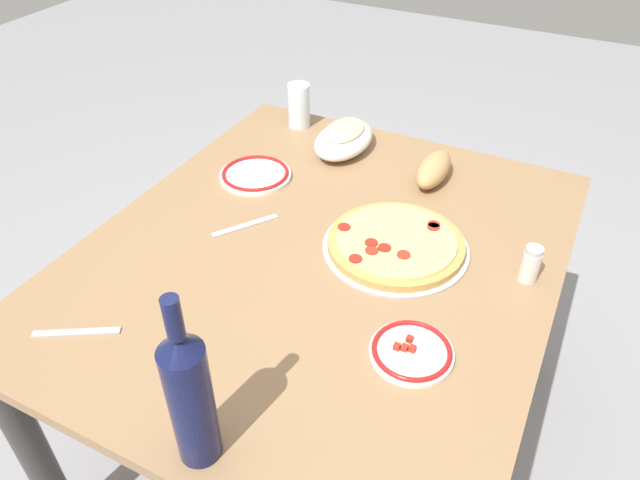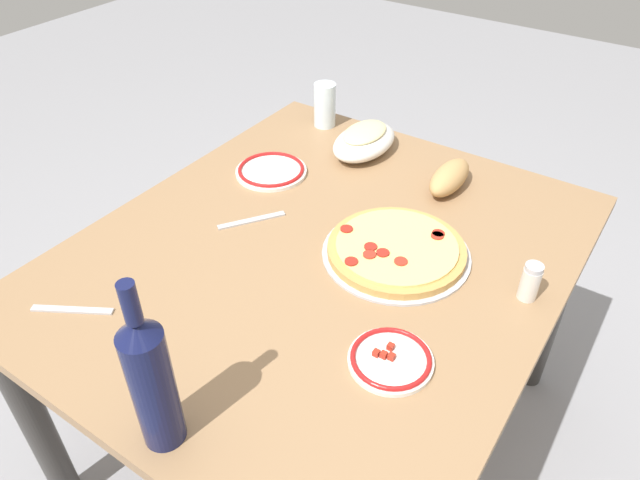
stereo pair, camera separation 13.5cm
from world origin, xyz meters
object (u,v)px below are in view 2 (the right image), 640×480
at_px(side_plate_near, 391,359).
at_px(side_plate_far, 271,170).
at_px(pepperoni_pizza, 396,250).
at_px(water_glass, 325,105).
at_px(wine_bottle, 151,381).
at_px(baked_pasta_dish, 364,140).
at_px(spice_shaker, 530,282).
at_px(dining_table, 320,284).
at_px(bread_loaf, 449,177).

height_order(side_plate_near, side_plate_far, side_plate_near).
relative_size(pepperoni_pizza, water_glass, 2.51).
bearing_deg(wine_bottle, baked_pasta_dish, -168.13).
height_order(pepperoni_pizza, spice_shaker, spice_shaker).
bearing_deg(spice_shaker, baked_pasta_dish, -119.36).
distance_m(dining_table, side_plate_far, 0.38).
bearing_deg(side_plate_far, pepperoni_pizza, 74.98).
distance_m(dining_table, spice_shaker, 0.49).
height_order(side_plate_far, bread_loaf, bread_loaf).
height_order(dining_table, water_glass, water_glass).
relative_size(dining_table, wine_bottle, 3.64).
xyz_separation_m(pepperoni_pizza, water_glass, (-0.45, -0.49, 0.05)).
bearing_deg(bread_loaf, side_plate_far, -65.30).
bearing_deg(side_plate_far, bread_loaf, 114.70).
bearing_deg(pepperoni_pizza, water_glass, -132.10).
distance_m(baked_pasta_dish, water_glass, 0.21).
height_order(water_glass, side_plate_far, water_glass).
height_order(dining_table, spice_shaker, spice_shaker).
bearing_deg(pepperoni_pizza, side_plate_far, -105.02).
distance_m(pepperoni_pizza, bread_loaf, 0.32).
relative_size(side_plate_near, side_plate_far, 0.82).
distance_m(baked_pasta_dish, side_plate_far, 0.29).
bearing_deg(pepperoni_pizza, dining_table, -61.52).
xyz_separation_m(baked_pasta_dish, wine_bottle, (1.00, 0.21, 0.10)).
relative_size(wine_bottle, spice_shaker, 3.89).
bearing_deg(wine_bottle, side_plate_far, -154.35).
relative_size(baked_pasta_dish, spice_shaker, 2.76).
bearing_deg(side_plate_near, wine_bottle, -34.32).
bearing_deg(bread_loaf, pepperoni_pizza, 3.11).
relative_size(dining_table, side_plate_near, 7.63).
bearing_deg(water_glass, wine_bottle, 20.36).
height_order(pepperoni_pizza, baked_pasta_dish, baked_pasta_dish).
distance_m(wine_bottle, bread_loaf, 0.96).
bearing_deg(baked_pasta_dish, side_plate_far, -32.10).
bearing_deg(dining_table, side_plate_far, -124.28).
bearing_deg(baked_pasta_dish, pepperoni_pizza, 39.65).
bearing_deg(bread_loaf, wine_bottle, -4.52).
distance_m(water_glass, side_plate_far, 0.33).
relative_size(side_plate_near, bread_loaf, 0.88).
xyz_separation_m(baked_pasta_dish, water_glass, (-0.08, -0.19, 0.03)).
xyz_separation_m(side_plate_far, spice_shaker, (0.09, 0.75, 0.03)).
bearing_deg(baked_pasta_dish, side_plate_near, 34.33).
xyz_separation_m(pepperoni_pizza, spice_shaker, (-0.03, 0.29, 0.03)).
xyz_separation_m(pepperoni_pizza, bread_loaf, (-0.32, -0.02, 0.02)).
bearing_deg(wine_bottle, bread_loaf, 175.48).
relative_size(pepperoni_pizza, baked_pasta_dish, 1.42).
distance_m(water_glass, spice_shaker, 0.89).
relative_size(baked_pasta_dish, side_plate_near, 1.48).
xyz_separation_m(wine_bottle, bread_loaf, (-0.96, 0.08, -0.11)).
xyz_separation_m(water_glass, side_plate_near, (0.73, 0.64, -0.06)).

